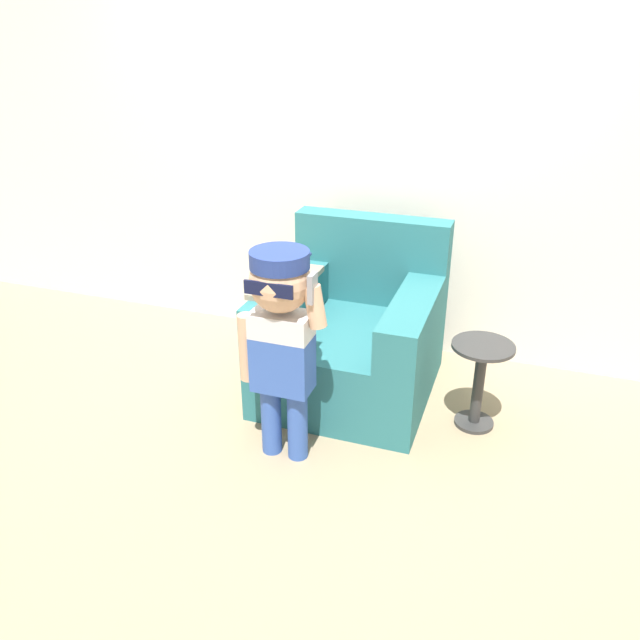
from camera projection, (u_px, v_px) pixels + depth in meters
name	position (u px, v px, depth m)	size (l,w,h in m)	color
ground_plane	(316.00, 378.00, 3.74)	(10.00, 10.00, 0.00)	#998466
wall_back	(350.00, 139.00, 3.71)	(10.00, 0.05, 2.60)	silver
armchair	(353.00, 336.00, 3.52)	(0.92, 0.96, 0.93)	#286B70
person_child	(281.00, 325.00, 2.79)	(0.43, 0.32, 1.05)	#3356AD
side_table	(479.00, 377.00, 3.19)	(0.32, 0.32, 0.47)	#333333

